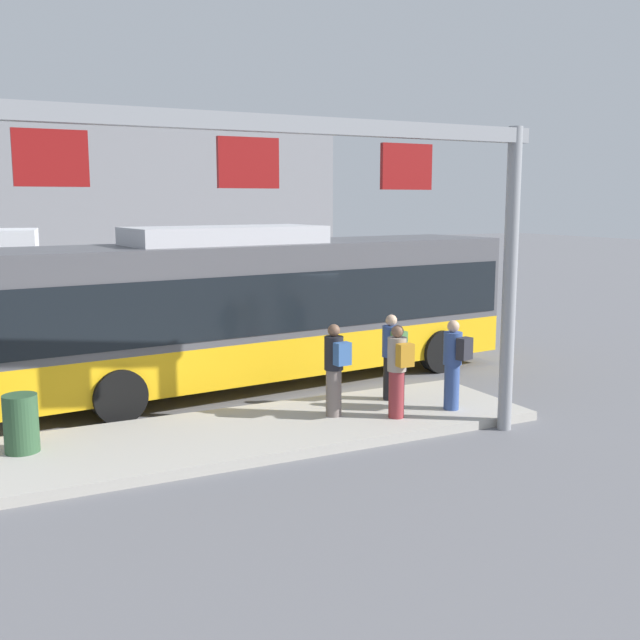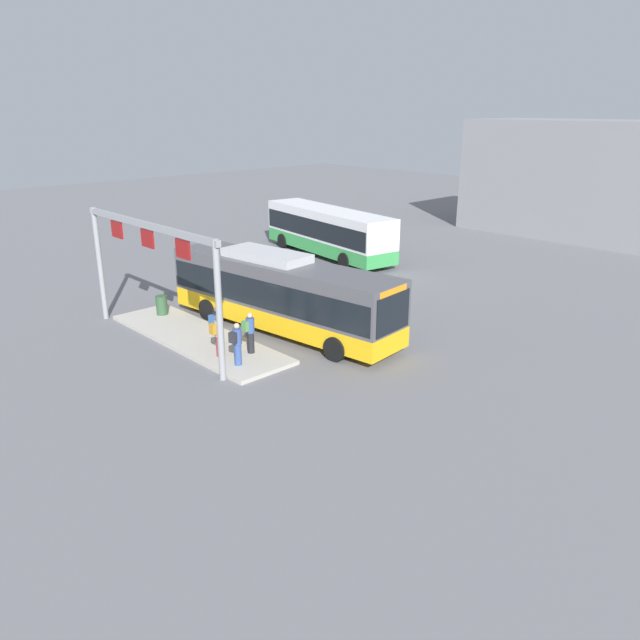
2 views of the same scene
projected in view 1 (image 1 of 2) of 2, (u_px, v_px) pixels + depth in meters
The scene contains 10 objects.
ground_plane at pixel (264, 384), 16.48m from camera, with size 120.00×120.00×0.00m, color slate.
platform_curb at pixel (255, 432), 12.75m from camera, with size 10.00×2.80×0.16m, color #B2ADA3.
bus_main at pixel (263, 302), 16.19m from camera, with size 11.84×3.74×3.46m.
person_boarding at pixel (454, 362), 13.72m from camera, with size 0.45×0.59×1.67m.
person_waiting_near at pixel (392, 355), 14.40m from camera, with size 0.36×0.54×1.67m.
person_waiting_mid at pixel (335, 368), 13.28m from camera, with size 0.38×0.56×1.67m.
person_waiting_far at pixel (398, 369), 13.18m from camera, with size 0.34×0.52×1.67m.
platform_sign_gantry at pixel (249, 215), 10.52m from camera, with size 9.89×0.24×5.20m.
station_building at pixel (116, 197), 44.22m from camera, with size 24.73×8.00×8.50m, color gray.
trash_bin at pixel (21, 423), 11.45m from camera, with size 0.52×0.52×0.90m, color #2D5133.
Camera 1 is at (-6.06, -14.92, 3.97)m, focal length 42.02 mm.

